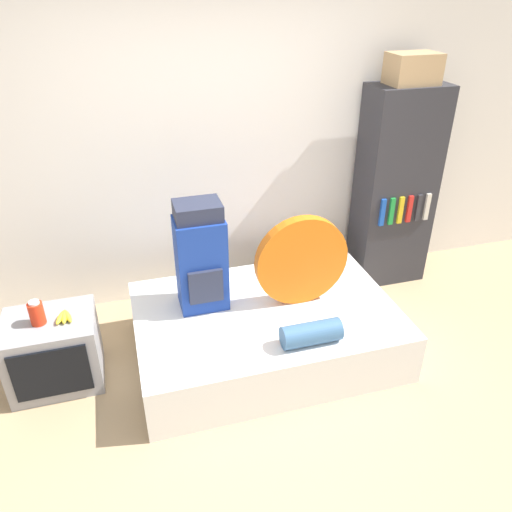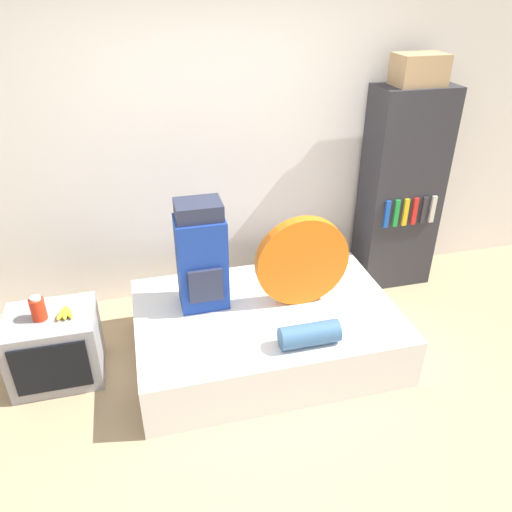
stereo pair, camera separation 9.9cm
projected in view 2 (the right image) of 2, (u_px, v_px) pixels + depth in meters
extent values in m
plane|color=tan|center=(280.00, 436.00, 3.08)|extent=(16.00, 16.00, 0.00)
cube|color=white|center=(219.00, 145.00, 3.96)|extent=(8.00, 0.05, 2.60)
cube|color=white|center=(266.00, 330.00, 3.69)|extent=(1.86, 1.25, 0.39)
cube|color=navy|center=(202.00, 262.00, 3.49)|extent=(0.34, 0.26, 0.68)
cube|color=#282D42|center=(198.00, 210.00, 3.31)|extent=(0.31, 0.24, 0.11)
cube|color=#282D42|center=(206.00, 286.00, 3.42)|extent=(0.24, 0.03, 0.25)
cylinder|color=orange|center=(302.00, 261.00, 3.51)|extent=(0.68, 0.08, 0.68)
cylinder|color=#3D668E|center=(309.00, 334.00, 3.22)|extent=(0.40, 0.15, 0.15)
cube|color=#939399|center=(55.00, 346.00, 3.44)|extent=(0.59, 0.48, 0.51)
cube|color=black|center=(51.00, 369.00, 3.22)|extent=(0.48, 0.02, 0.37)
cylinder|color=red|center=(38.00, 309.00, 3.25)|extent=(0.10, 0.10, 0.15)
cylinder|color=white|center=(35.00, 298.00, 3.21)|extent=(0.07, 0.07, 0.02)
ellipsoid|color=yellow|center=(62.00, 313.00, 3.31)|extent=(0.08, 0.16, 0.04)
ellipsoid|color=yellow|center=(65.00, 313.00, 3.31)|extent=(0.04, 0.15, 0.04)
ellipsoid|color=yellow|center=(69.00, 312.00, 3.32)|extent=(0.08, 0.16, 0.04)
cube|color=#2D2D33|center=(401.00, 190.00, 4.26)|extent=(0.63, 0.36, 1.74)
cube|color=#194CB2|center=(387.00, 214.00, 4.11)|extent=(0.04, 0.02, 0.24)
cube|color=#1E8E38|center=(396.00, 213.00, 4.13)|extent=(0.04, 0.02, 0.24)
cube|color=gold|center=(405.00, 212.00, 4.15)|extent=(0.04, 0.02, 0.24)
cube|color=red|center=(415.00, 211.00, 4.17)|extent=(0.04, 0.02, 0.24)
cube|color=#2D2D33|center=(424.00, 210.00, 4.18)|extent=(0.04, 0.02, 0.24)
cube|color=beige|center=(433.00, 209.00, 4.20)|extent=(0.04, 0.02, 0.24)
cube|color=tan|center=(419.00, 70.00, 3.76)|extent=(0.38, 0.26, 0.23)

